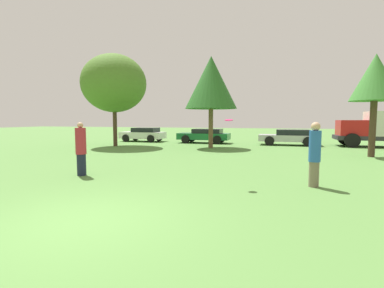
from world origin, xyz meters
TOP-DOWN VIEW (x-y plane):
  - ground_plane at (0.00, 0.00)m, footprint 120.00×120.00m
  - person_thrower at (-3.02, 3.77)m, footprint 0.36×0.36m
  - person_catcher at (4.56, 4.29)m, footprint 0.33×0.33m
  - frisbee at (2.14, 3.75)m, footprint 0.24×0.24m
  - tree_0 at (-7.85, 13.74)m, footprint 4.64×4.64m
  - tree_1 at (-0.83, 14.44)m, footprint 3.52×3.52m
  - tree_2 at (8.26, 12.27)m, footprint 2.39×2.39m
  - parked_car_white at (-7.87, 18.36)m, footprint 3.88×1.95m
  - parked_car_green at (-2.24, 18.32)m, footprint 4.26×1.94m
  - parked_car_silver at (4.43, 18.24)m, footprint 4.34×1.94m

SIDE VIEW (x-z plane):
  - ground_plane at x=0.00m, z-range 0.00..0.00m
  - parked_car_green at x=-2.24m, z-range 0.06..1.23m
  - parked_car_silver at x=4.43m, z-range 0.06..1.24m
  - parked_car_white at x=-7.87m, z-range 0.04..1.26m
  - person_thrower at x=-3.02m, z-range 0.01..1.86m
  - person_catcher at x=4.56m, z-range 0.03..1.91m
  - frisbee at x=2.14m, z-range 1.91..1.96m
  - tree_2 at x=8.26m, z-range 1.40..6.70m
  - tree_1 at x=-0.83m, z-range 1.32..7.52m
  - tree_0 at x=-7.85m, z-range 1.23..7.86m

